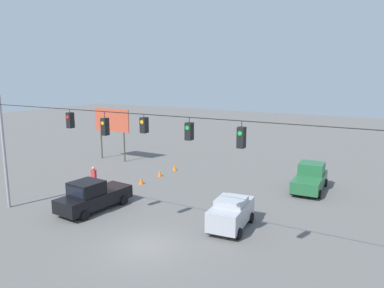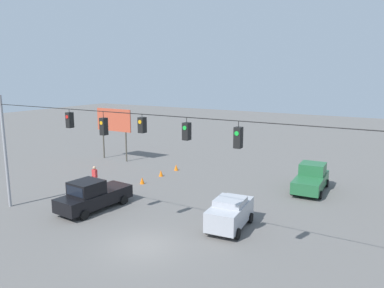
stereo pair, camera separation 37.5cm
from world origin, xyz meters
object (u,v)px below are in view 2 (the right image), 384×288
traffic_cone_nearest (96,199)px  pedestrian (95,177)px  traffic_cone_fifth (176,167)px  overhead_signal_span (143,153)px  sedan_silver_crossing_near (230,213)px  traffic_cone_fourth (161,173)px  pickup_truck_green_oncoming_far (311,179)px  roadside_billboard (114,123)px  traffic_cone_second (118,190)px  traffic_cone_third (142,180)px  pickup_truck_black_parked_shoulder (93,196)px

traffic_cone_nearest → pedestrian: pedestrian is taller
pedestrian → traffic_cone_fifth: bearing=-108.9°
overhead_signal_span → sedan_silver_crossing_near: 6.80m
traffic_cone_fourth → sedan_silver_crossing_near: bearing=144.6°
pickup_truck_green_oncoming_far → roadside_billboard: 21.01m
sedan_silver_crossing_near → traffic_cone_second: (10.28, -1.58, -0.68)m
sedan_silver_crossing_near → traffic_cone_second: sedan_silver_crossing_near is taller
sedan_silver_crossing_near → traffic_cone_nearest: size_ratio=7.17×
sedan_silver_crossing_near → roadside_billboard: (18.35, -10.20, 3.03)m
traffic_cone_nearest → roadside_billboard: (8.19, -11.13, 3.72)m
traffic_cone_second → traffic_cone_third: bearing=-90.7°
sedan_silver_crossing_near → pedestrian: size_ratio=2.31×
pickup_truck_green_oncoming_far → traffic_cone_fourth: (12.68, 2.70, -0.69)m
traffic_cone_nearest → roadside_billboard: roadside_billboard is taller
traffic_cone_second → pedestrian: bearing=-4.0°
sedan_silver_crossing_near → traffic_cone_nearest: sedan_silver_crossing_near is taller
traffic_cone_fifth → sedan_silver_crossing_near: bearing=136.3°
pickup_truck_black_parked_shoulder → roadside_billboard: 15.36m
pickup_truck_green_oncoming_far → traffic_cone_second: bearing=33.5°
traffic_cone_fourth → traffic_cone_fifth: bearing=-91.6°
traffic_cone_second → traffic_cone_third: size_ratio=1.00×
pickup_truck_green_oncoming_far → traffic_cone_third: pickup_truck_green_oncoming_far is taller
traffic_cone_third → pedestrian: 3.91m
sedan_silver_crossing_near → traffic_cone_third: 11.23m
traffic_cone_nearest → traffic_cone_second: same height
overhead_signal_span → pedestrian: bearing=-32.1°
pickup_truck_green_oncoming_far → traffic_cone_third: 13.81m
pickup_truck_green_oncoming_far → sedan_silver_crossing_near: pickup_truck_green_oncoming_far is taller
pedestrian → pickup_truck_green_oncoming_far: bearing=-151.8°
overhead_signal_span → sedan_silver_crossing_near: bearing=-123.7°
traffic_cone_nearest → traffic_cone_third: (0.08, -5.48, 0.00)m
traffic_cone_fourth → roadside_billboard: 9.38m
sedan_silver_crossing_near → traffic_cone_third: (10.24, -4.56, -0.68)m
overhead_signal_span → roadside_billboard: overhead_signal_span is taller
overhead_signal_span → pickup_truck_green_oncoming_far: overhead_signal_span is taller
traffic_cone_fifth → pedestrian: bearing=71.1°
overhead_signal_span → roadside_billboard: (15.36, -14.67, -1.13)m
pickup_truck_black_parked_shoulder → pedestrian: bearing=-46.5°
pickup_truck_black_parked_shoulder → traffic_cone_third: (0.83, -6.47, -0.69)m
sedan_silver_crossing_near → roadside_billboard: size_ratio=0.75×
pickup_truck_green_oncoming_far → sedan_silver_crossing_near: (2.44, 9.99, -0.00)m
traffic_cone_third → roadside_billboard: bearing=-34.9°
pickup_truck_black_parked_shoulder → pickup_truck_green_oncoming_far: bearing=-134.9°
pickup_truck_black_parked_shoulder → traffic_cone_nearest: size_ratio=9.52×
overhead_signal_span → pickup_truck_green_oncoming_far: 15.99m
pickup_truck_black_parked_shoulder → pedestrian: size_ratio=3.06×
sedan_silver_crossing_near → pedestrian: (12.90, -1.76, -0.06)m
traffic_cone_fourth → pedestrian: (2.66, 5.53, 0.62)m
overhead_signal_span → traffic_cone_third: 12.55m
pedestrian → traffic_cone_fourth: bearing=-115.7°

